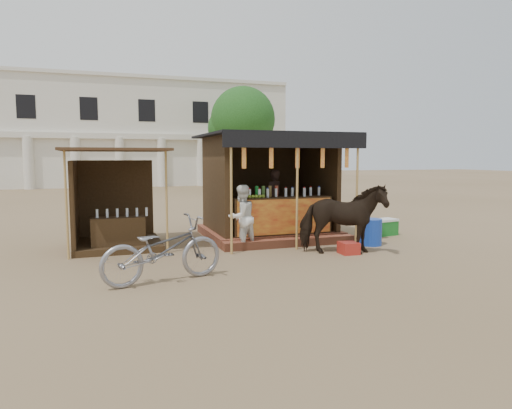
% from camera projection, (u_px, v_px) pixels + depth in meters
% --- Properties ---
extents(ground, '(120.00, 120.00, 0.00)m').
position_uv_depth(ground, '(282.00, 268.00, 9.02)').
color(ground, '#846B4C').
rests_on(ground, ground).
extents(main_stall, '(3.60, 3.61, 2.78)m').
position_uv_depth(main_stall, '(270.00, 200.00, 12.40)').
color(main_stall, brown).
rests_on(main_stall, ground).
extents(secondary_stall, '(2.40, 2.40, 2.38)m').
position_uv_depth(secondary_stall, '(110.00, 213.00, 10.97)').
color(secondary_stall, '#382514').
rests_on(secondary_stall, ground).
extents(cow, '(2.07, 1.49, 1.59)m').
position_uv_depth(cow, '(342.00, 219.00, 10.20)').
color(cow, black).
rests_on(cow, ground).
extents(motorbike, '(2.31, 1.27, 1.15)m').
position_uv_depth(motorbike, '(163.00, 250.00, 7.92)').
color(motorbike, gray).
rests_on(motorbike, ground).
extents(bystander, '(0.92, 0.84, 1.53)m').
position_uv_depth(bystander, '(242.00, 217.00, 10.75)').
color(bystander, white).
rests_on(bystander, ground).
extents(blue_barrel, '(0.64, 0.64, 0.66)m').
position_uv_depth(blue_barrel, '(371.00, 232.00, 11.32)').
color(blue_barrel, '#163CAC').
rests_on(blue_barrel, ground).
extents(red_crate, '(0.41, 0.43, 0.27)m').
position_uv_depth(red_crate, '(349.00, 248.00, 10.30)').
color(red_crate, '#A0241A').
rests_on(red_crate, ground).
extents(cooler, '(0.71, 0.54, 0.46)m').
position_uv_depth(cooler, '(385.00, 227.00, 12.78)').
color(cooler, '#186E22').
rests_on(cooler, ground).
extents(background_building, '(26.00, 7.45, 8.18)m').
position_uv_depth(background_building, '(117.00, 135.00, 36.17)').
color(background_building, silver).
rests_on(background_building, ground).
extents(tree, '(4.50, 4.40, 7.00)m').
position_uv_depth(tree, '(240.00, 121.00, 31.26)').
color(tree, '#382314').
rests_on(tree, ground).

